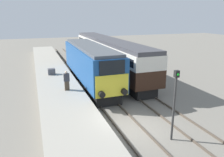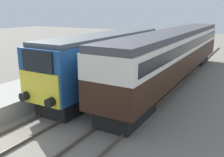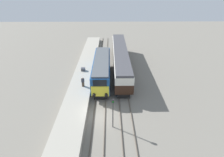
# 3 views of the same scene
# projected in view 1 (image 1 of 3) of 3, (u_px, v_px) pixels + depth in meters

# --- Properties ---
(ground_plane) EXTENTS (120.00, 120.00, 0.00)m
(ground_plane) POSITION_uv_depth(u_px,v_px,m) (129.00, 129.00, 13.26)
(ground_plane) COLOR slate
(platform_left) EXTENTS (3.50, 50.00, 0.89)m
(platform_left) POSITION_uv_depth(u_px,v_px,m) (58.00, 88.00, 19.28)
(platform_left) COLOR #9E998C
(platform_left) RESTS_ON ground_plane
(rails_near_track) EXTENTS (1.51, 60.00, 0.14)m
(rails_near_track) POSITION_uv_depth(u_px,v_px,m) (104.00, 99.00, 17.75)
(rails_near_track) COLOR #4C4238
(rails_near_track) RESTS_ON ground_plane
(rails_far_track) EXTENTS (1.50, 60.00, 0.14)m
(rails_far_track) POSITION_uv_depth(u_px,v_px,m) (141.00, 94.00, 18.87)
(rails_far_track) COLOR #4C4238
(rails_far_track) RESTS_ON ground_plane
(locomotive) EXTENTS (2.70, 12.96, 3.95)m
(locomotive) POSITION_uv_depth(u_px,v_px,m) (90.00, 63.00, 21.09)
(locomotive) COLOR black
(locomotive) RESTS_ON ground_plane
(passenger_carriage) EXTENTS (2.75, 21.00, 4.00)m
(passenger_carriage) POSITION_uv_depth(u_px,v_px,m) (108.00, 52.00, 26.31)
(passenger_carriage) COLOR black
(passenger_carriage) RESTS_ON ground_plane
(person_on_platform) EXTENTS (0.44, 0.26, 1.57)m
(person_on_platform) POSITION_uv_depth(u_px,v_px,m) (67.00, 81.00, 17.27)
(person_on_platform) COLOR #473828
(person_on_platform) RESTS_ON platform_left
(signal_post) EXTENTS (0.24, 0.28, 3.96)m
(signal_post) POSITION_uv_depth(u_px,v_px,m) (175.00, 100.00, 11.48)
(signal_post) COLOR #333333
(signal_post) RESTS_ON ground_plane
(luggage_crate) EXTENTS (0.70, 0.56, 0.60)m
(luggage_crate) POSITION_uv_depth(u_px,v_px,m) (52.00, 72.00, 22.03)
(luggage_crate) COLOR #4C4C51
(luggage_crate) RESTS_ON platform_left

